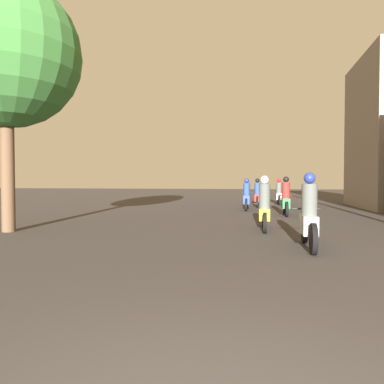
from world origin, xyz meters
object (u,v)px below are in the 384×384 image
motorcycle_green (286,200)px  motorcycle_blue (247,197)px  motorcycle_white (279,194)px  street_tree (6,54)px  motorcycle_red (257,196)px  motorcycle_silver (309,218)px  motorcycle_yellow (264,208)px

motorcycle_green → motorcycle_blue: motorcycle_green is taller
motorcycle_white → street_tree: street_tree is taller
motorcycle_blue → motorcycle_red: (0.52, 2.32, -0.00)m
motorcycle_blue → motorcycle_white: (1.79, 4.55, 0.01)m
street_tree → motorcycle_white: bearing=58.6°
motorcycle_silver → motorcycle_red: size_ratio=1.01×
motorcycle_blue → street_tree: bearing=-126.6°
motorcycle_green → street_tree: 11.10m
motorcycle_green → motorcycle_red: (-1.14, 4.91, -0.02)m
motorcycle_green → motorcycle_red: size_ratio=0.93×
motorcycle_green → motorcycle_red: motorcycle_green is taller
motorcycle_green → motorcycle_blue: size_ratio=0.92×
motorcycle_green → motorcycle_white: 7.15m
motorcycle_blue → motorcycle_yellow: bearing=-85.2°
motorcycle_yellow → motorcycle_red: (-0.18, 9.59, -0.02)m
motorcycle_green → motorcycle_blue: bearing=124.1°
motorcycle_silver → motorcycle_yellow: (-0.86, 2.89, -0.00)m
motorcycle_white → motorcycle_yellow: bearing=-96.5°
motorcycle_green → motorcycle_blue: 3.08m
motorcycle_silver → motorcycle_white: size_ratio=0.97×
motorcycle_red → street_tree: (-6.93, -11.20, 4.34)m
motorcycle_yellow → motorcycle_blue: 7.31m
motorcycle_red → street_tree: bearing=-120.3°
motorcycle_silver → motorcycle_yellow: 3.02m
motorcycle_silver → street_tree: (-7.97, 1.28, 4.31)m
motorcycle_green → motorcycle_red: bearing=104.6°
motorcycle_silver → motorcycle_blue: bearing=93.6°
street_tree → motorcycle_blue: bearing=54.2°
motorcycle_red → street_tree: street_tree is taller
motorcycle_white → street_tree: bearing=-122.7°
motorcycle_blue → street_tree: (-6.41, -8.88, 4.33)m
motorcycle_green → motorcycle_yellow: bearing=-100.0°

